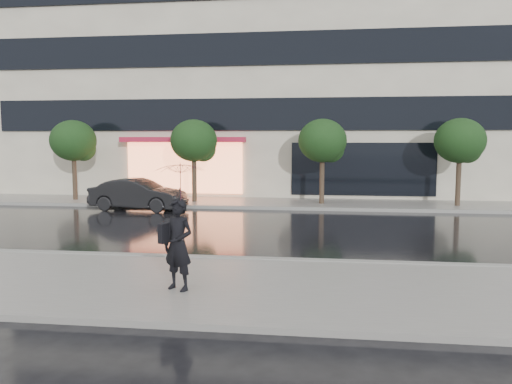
# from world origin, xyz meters

# --- Properties ---
(ground) EXTENTS (120.00, 120.00, 0.00)m
(ground) POSITION_xyz_m (0.00, 0.00, 0.00)
(ground) COLOR black
(ground) RESTS_ON ground
(sidewalk_near) EXTENTS (60.00, 4.50, 0.12)m
(sidewalk_near) POSITION_xyz_m (0.00, -3.25, 0.06)
(sidewalk_near) COLOR slate
(sidewalk_near) RESTS_ON ground
(sidewalk_far) EXTENTS (60.00, 3.50, 0.12)m
(sidewalk_far) POSITION_xyz_m (0.00, 10.25, 0.06)
(sidewalk_far) COLOR slate
(sidewalk_far) RESTS_ON ground
(curb_near) EXTENTS (60.00, 0.25, 0.14)m
(curb_near) POSITION_xyz_m (0.00, -1.00, 0.07)
(curb_near) COLOR gray
(curb_near) RESTS_ON ground
(curb_far) EXTENTS (60.00, 0.25, 0.14)m
(curb_far) POSITION_xyz_m (0.00, 8.50, 0.07)
(curb_far) COLOR gray
(curb_far) RESTS_ON ground
(office_building) EXTENTS (30.00, 12.76, 18.00)m
(office_building) POSITION_xyz_m (-0.00, 17.97, 9.00)
(office_building) COLOR beige
(office_building) RESTS_ON ground
(tree_far_west) EXTENTS (2.20, 2.20, 3.99)m
(tree_far_west) POSITION_xyz_m (-8.94, 10.03, 2.92)
(tree_far_west) COLOR #33261C
(tree_far_west) RESTS_ON ground
(tree_mid_west) EXTENTS (2.20, 2.20, 3.99)m
(tree_mid_west) POSITION_xyz_m (-2.94, 10.03, 2.92)
(tree_mid_west) COLOR #33261C
(tree_mid_west) RESTS_ON ground
(tree_mid_east) EXTENTS (2.20, 2.20, 3.99)m
(tree_mid_east) POSITION_xyz_m (3.06, 10.03, 2.92)
(tree_mid_east) COLOR #33261C
(tree_mid_east) RESTS_ON ground
(tree_far_east) EXTENTS (2.20, 2.20, 3.99)m
(tree_far_east) POSITION_xyz_m (9.06, 10.03, 2.92)
(tree_far_east) COLOR #33261C
(tree_far_east) RESTS_ON ground
(parked_car) EXTENTS (4.28, 1.92, 1.36)m
(parked_car) POSITION_xyz_m (-4.90, 7.65, 0.68)
(parked_car) COLOR black
(parked_car) RESTS_ON ground
(pedestrian_with_umbrella) EXTENTS (1.28, 1.29, 2.50)m
(pedestrian_with_umbrella) POSITION_xyz_m (0.22, -3.76, 1.74)
(pedestrian_with_umbrella) COLOR black
(pedestrian_with_umbrella) RESTS_ON sidewalk_near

